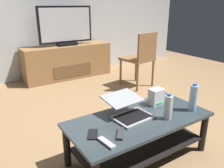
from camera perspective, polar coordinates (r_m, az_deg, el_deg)
ground_plane at (r=2.44m, az=3.11°, el=-13.32°), size 7.68×7.68×0.00m
coffee_table at (r=2.05m, az=6.73°, el=-11.39°), size 1.24×0.59×0.40m
media_cabinet at (r=4.35m, az=-11.01°, el=5.55°), size 1.60×0.46×0.61m
television at (r=4.22m, az=-11.45°, el=13.82°), size 0.98×0.20×0.68m
dining_chair at (r=3.72m, az=7.23°, el=6.84°), size 0.50×0.50×0.90m
laptop at (r=1.98m, az=4.11°, el=-6.36°), size 0.35×0.40×0.16m
router_box at (r=2.23m, az=10.95°, el=-3.14°), size 0.13×0.10×0.16m
water_bottle_near at (r=1.97m, az=13.84°, el=-5.62°), size 0.07×0.07×0.23m
water_bottle_far at (r=2.18m, az=19.62°, el=-3.28°), size 0.07×0.07×0.26m
cell_phone at (r=1.74m, az=-4.79°, el=-12.39°), size 0.13×0.16×0.01m
tv_remote at (r=1.74m, az=2.06°, el=-12.24°), size 0.14×0.15×0.02m
soundbar_remote at (r=1.64m, az=-1.37°, el=-14.45°), size 0.06×0.16×0.02m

